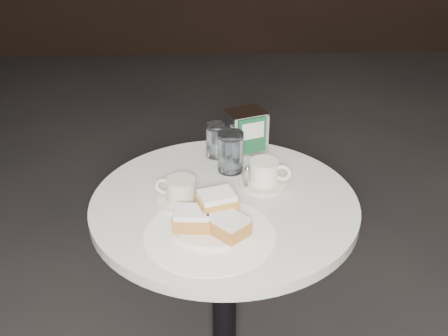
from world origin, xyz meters
The scene contains 8 objects.
cafe_table centered at (0.00, 0.00, 0.55)m, with size 0.70×0.70×0.74m.
sugar_spill centered at (-0.04, -0.15, 0.75)m, with size 0.31×0.31×0.00m, color white.
beignet_plate centered at (-0.03, -0.13, 0.78)m, with size 0.23×0.23×0.09m.
coffee_cup_left centered at (-0.11, 0.00, 0.77)m, with size 0.17×0.17×0.07m.
coffee_cup_right centered at (0.11, 0.08, 0.78)m, with size 0.16×0.16×0.07m.
water_glass_left centered at (-0.01, 0.25, 0.79)m, with size 0.07×0.07×0.10m.
water_glass_right centered at (0.02, 0.16, 0.80)m, with size 0.09×0.09×0.12m.
napkin_dispenser centered at (0.08, 0.28, 0.81)m, with size 0.13×0.12×0.13m.
Camera 1 is at (-0.05, -1.23, 1.54)m, focal length 45.00 mm.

